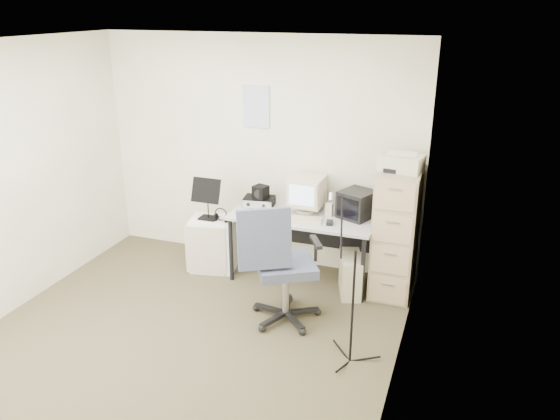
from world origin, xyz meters
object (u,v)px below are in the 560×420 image
(desk, at_px, (303,247))
(side_cart, at_px, (214,244))
(office_chair, at_px, (286,263))
(filing_cabinet, at_px, (396,233))

(desk, bearing_deg, side_cart, -173.83)
(desk, distance_m, office_chair, 0.87)
(filing_cabinet, bearing_deg, side_cart, -175.95)
(desk, relative_size, side_cart, 2.54)
(office_chair, distance_m, side_cart, 1.34)
(desk, distance_m, side_cart, 1.00)
(desk, xyz_separation_m, side_cart, (-1.00, -0.11, -0.07))
(desk, bearing_deg, office_chair, -83.49)
(filing_cabinet, bearing_deg, office_chair, -134.62)
(filing_cabinet, relative_size, side_cart, 2.20)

